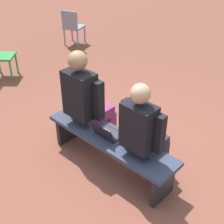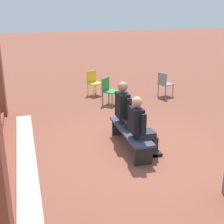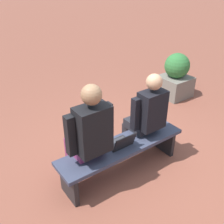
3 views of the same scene
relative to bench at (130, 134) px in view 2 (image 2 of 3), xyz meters
name	(u,v)px [view 2 (image 2 of 3)]	position (x,y,z in m)	size (l,w,h in m)	color
ground_plane	(128,151)	(-0.13, 0.10, -0.35)	(60.00, 60.00, 0.00)	brown
concrete_strip	(26,161)	(0.00, 2.27, -0.35)	(5.72, 0.40, 0.01)	#A8A399
bench	(130,134)	(0.00, 0.00, 0.00)	(1.80, 0.44, 0.45)	#33384C
person_student	(141,125)	(-0.45, -0.07, 0.36)	(0.54, 0.68, 1.34)	#232328
person_adult	(127,110)	(0.46, -0.07, 0.40)	(0.60, 0.75, 1.43)	#7F2D5B
laptop	(129,127)	(0.03, 0.01, 0.15)	(0.32, 0.29, 0.21)	black
plastic_chair_mid_courtyard	(108,89)	(3.32, -0.42, 0.13)	(0.59, 0.59, 0.84)	#2D893D
plastic_chair_far_left	(164,83)	(3.60, -2.51, 0.13)	(0.54, 0.54, 0.84)	gray
plastic_chair_foreground	(93,81)	(4.50, -0.20, 0.13)	(0.56, 0.56, 0.84)	gold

